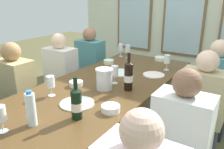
{
  "coord_description": "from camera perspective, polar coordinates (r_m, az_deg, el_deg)",
  "views": [
    {
      "loc": [
        1.2,
        -1.68,
        1.55
      ],
      "look_at": [
        0.0,
        0.17,
        0.79
      ],
      "focal_mm": 37.47,
      "sensor_mm": 36.0,
      "label": 1
    }
  ],
  "objects": [
    {
      "name": "wine_glass_2",
      "position": [
        2.67,
        13.32,
        3.57
      ],
      "size": [
        0.07,
        0.07,
        0.17
      ],
      "color": "white",
      "rests_on": "dining_table"
    },
    {
      "name": "wine_glass_4",
      "position": [
        3.19,
        2.13,
        6.57
      ],
      "size": [
        0.07,
        0.07,
        0.17
      ],
      "color": "white",
      "rests_on": "dining_table"
    },
    {
      "name": "dining_table",
      "position": [
        2.24,
        -2.41,
        -4.03
      ],
      "size": [
        0.98,
        2.44,
        0.74
      ],
      "color": "#51381C",
      "rests_on": "ground"
    },
    {
      "name": "seated_person_1",
      "position": [
        2.29,
        20.79,
        -8.84
      ],
      "size": [
        0.38,
        0.24,
        1.11
      ],
      "color": "#393943",
      "rests_on": "ground"
    },
    {
      "name": "white_plate_1",
      "position": [
        1.85,
        -8.5,
        -6.97
      ],
      "size": [
        0.27,
        0.27,
        0.01
      ],
      "primitive_type": "cylinder",
      "color": "white",
      "rests_on": "dining_table"
    },
    {
      "name": "tasting_bowl_1",
      "position": [
        2.87,
        -0.81,
        3.15
      ],
      "size": [
        0.12,
        0.12,
        0.05
      ],
      "primitive_type": "cylinder",
      "color": "white",
      "rests_on": "dining_table"
    },
    {
      "name": "back_wall_with_windows",
      "position": [
        4.31,
        17.57,
        16.85
      ],
      "size": [
        4.18,
        0.1,
        2.9
      ],
      "color": "silver",
      "rests_on": "ground"
    },
    {
      "name": "wine_bottle_1",
      "position": [
        1.6,
        -8.66,
        -6.96
      ],
      "size": [
        0.08,
        0.08,
        0.3
      ],
      "color": "black",
      "rests_on": "dining_table"
    },
    {
      "name": "seated_person_5",
      "position": [
        2.81,
        23.45,
        -3.97
      ],
      "size": [
        0.38,
        0.24,
        1.11
      ],
      "color": "#252B36",
      "rests_on": "ground"
    },
    {
      "name": "seated_person_3",
      "position": [
        1.78,
        16.22,
        -16.83
      ],
      "size": [
        0.38,
        0.24,
        1.11
      ],
      "color": "#23243F",
      "rests_on": "ground"
    },
    {
      "name": "seated_person_0",
      "position": [
        3.02,
        -12.17,
        -1.2
      ],
      "size": [
        0.38,
        0.24,
        1.11
      ],
      "color": "#2E2D35",
      "rests_on": "ground"
    },
    {
      "name": "metal_pitcher",
      "position": [
        2.07,
        -1.89,
        -1.07
      ],
      "size": [
        0.16,
        0.16,
        0.19
      ],
      "color": "silver",
      "rests_on": "dining_table"
    },
    {
      "name": "tasting_bowl_2",
      "position": [
        3.08,
        11.75,
        3.82
      ],
      "size": [
        0.15,
        0.15,
        0.04
      ],
      "primitive_type": "cylinder",
      "color": "white",
      "rests_on": "dining_table"
    },
    {
      "name": "wine_bottle_0",
      "position": [
        2.05,
        4.05,
        -0.3
      ],
      "size": [
        0.08,
        0.08,
        0.34
      ],
      "color": "black",
      "rests_on": "dining_table"
    },
    {
      "name": "tasting_bowl_0",
      "position": [
        2.19,
        -8.73,
        -2.21
      ],
      "size": [
        0.13,
        0.13,
        0.05
      ],
      "primitive_type": "cylinder",
      "color": "white",
      "rests_on": "dining_table"
    },
    {
      "name": "water_bottle",
      "position": [
        1.59,
        -19.17,
        -8.0
      ],
      "size": [
        0.06,
        0.06,
        0.24
      ],
      "color": "white",
      "rests_on": "dining_table"
    },
    {
      "name": "wine_glass_0",
      "position": [
        3.13,
        3.87,
        6.28
      ],
      "size": [
        0.07,
        0.07,
        0.17
      ],
      "color": "white",
      "rests_on": "dining_table"
    },
    {
      "name": "white_plate_2",
      "position": [
        2.53,
        1.93,
        0.47
      ],
      "size": [
        0.27,
        0.27,
        0.01
      ],
      "primitive_type": "cylinder",
      "color": "white",
      "rests_on": "dining_table"
    },
    {
      "name": "seated_person_2",
      "position": [
        2.64,
        -22.07,
        -5.22
      ],
      "size": [
        0.38,
        0.24,
        1.11
      ],
      "color": "#352F38",
      "rests_on": "ground"
    },
    {
      "name": "tasting_bowl_3",
      "position": [
        1.71,
        -0.33,
        -8.28
      ],
      "size": [
        0.14,
        0.14,
        0.05
      ],
      "primitive_type": "cylinder",
      "color": "white",
      "rests_on": "dining_table"
    },
    {
      "name": "wine_glass_3",
      "position": [
        2.2,
        0.67,
        0.68
      ],
      "size": [
        0.07,
        0.07,
        0.17
      ],
      "color": "white",
      "rests_on": "dining_table"
    },
    {
      "name": "wine_glass_5",
      "position": [
        1.58,
        -25.57,
        -8.88
      ],
      "size": [
        0.07,
        0.07,
        0.17
      ],
      "color": "white",
      "rests_on": "dining_table"
    },
    {
      "name": "seated_person_4",
      "position": [
        3.44,
        -5.27,
        1.63
      ],
      "size": [
        0.38,
        0.24,
        1.11
      ],
      "color": "#2C293D",
      "rests_on": "ground"
    },
    {
      "name": "white_plate_0",
      "position": [
        2.5,
        10.13,
        -0.07
      ],
      "size": [
        0.23,
        0.23,
        0.01
      ],
      "primitive_type": "cylinder",
      "color": "white",
      "rests_on": "dining_table"
    },
    {
      "name": "wine_glass_1",
      "position": [
        1.99,
        -14.77,
        -1.81
      ],
      "size": [
        0.07,
        0.07,
        0.17
      ],
      "color": "white",
      "rests_on": "dining_table"
    }
  ]
}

